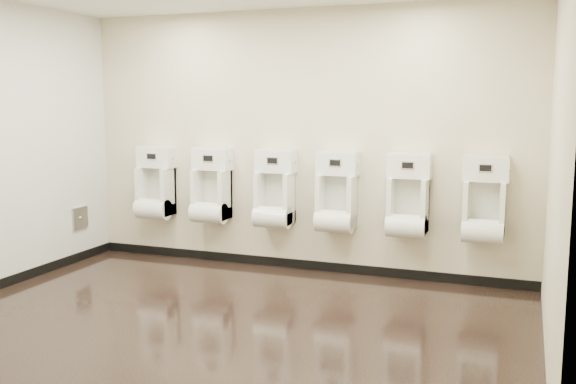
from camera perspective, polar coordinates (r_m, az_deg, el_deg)
name	(u,v)px	position (r m, az deg, el deg)	size (l,w,h in m)	color
ground	(230,318)	(5.60, -5.14, -11.08)	(5.00, 3.50, 0.00)	black
back_wall	(299,142)	(6.92, 1.00, 4.49)	(5.00, 0.02, 2.80)	beige
front_wall	(94,178)	(3.82, -16.85, 1.19)	(5.00, 0.02, 2.80)	beige
right_wall	(557,165)	(4.78, 22.77, 2.24)	(0.02, 3.50, 2.80)	beige
skirting_back	(299,264)	(7.12, 0.94, -6.42)	(5.00, 0.02, 0.10)	black
skirting_left	(2,283)	(6.99, -24.04, -7.42)	(0.02, 3.50, 0.10)	black
access_panel	(80,218)	(7.76, -18.00, -2.21)	(0.04, 0.25, 0.25)	#9E9EA3
urinal_0	(155,188)	(7.60, -11.72, 0.34)	(0.44, 0.33, 0.83)	white
urinal_1	(211,191)	(7.24, -6.85, 0.08)	(0.44, 0.33, 0.83)	white
urinal_2	(274,195)	(6.92, -1.21, -0.23)	(0.44, 0.33, 0.83)	white
urinal_3	(336,198)	(6.70, 4.32, -0.53)	(0.44, 0.33, 0.83)	white
urinal_4	(408,202)	(6.53, 10.60, -0.87)	(0.44, 0.33, 0.83)	white
urinal_5	(484,206)	(6.45, 17.05, -1.20)	(0.44, 0.33, 0.83)	white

